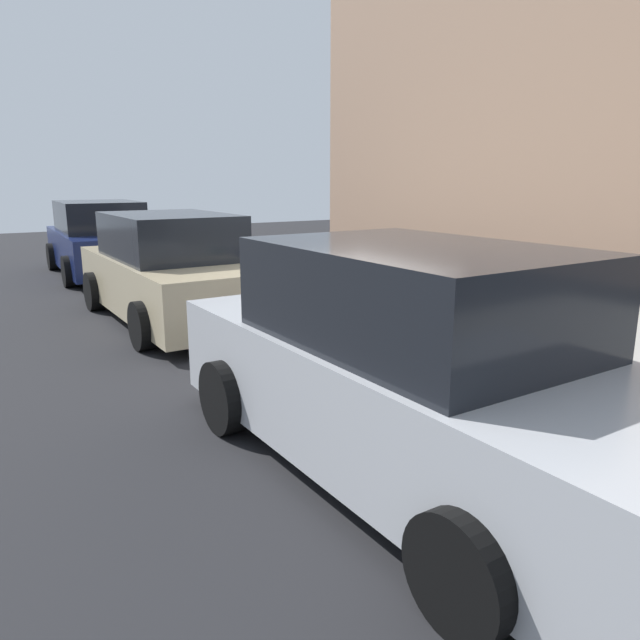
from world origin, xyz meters
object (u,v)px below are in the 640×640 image
(fire_hydrant, at_px, (285,268))
(parked_car_beige_1, at_px, (172,271))
(suitcase_navy_9, at_px, (326,284))
(suitcase_black_6, at_px, (379,308))
(suitcase_teal_7, at_px, (358,299))
(suitcase_olive_10, at_px, (313,283))
(suitcase_silver_1, at_px, (525,338))
(suitcase_olive_3, at_px, (460,326))
(parked_car_silver_0, at_px, (412,370))
(suitcase_red_4, at_px, (427,314))
(suitcase_silver_8, at_px, (345,292))
(parked_car_navy_2, at_px, (101,241))
(suitcase_maroon_5, at_px, (400,311))
(suitcase_teal_0, at_px, (557,361))
(suitcase_navy_2, at_px, (488,334))
(bollard_post, at_px, (264,267))

(fire_hydrant, bearing_deg, parked_car_beige_1, 102.80)
(suitcase_navy_9, height_order, fire_hydrant, suitcase_navy_9)
(suitcase_navy_9, bearing_deg, suitcase_black_6, 178.15)
(suitcase_teal_7, xyz_separation_m, suitcase_olive_10, (1.45, -0.08, 0.00))
(suitcase_silver_1, relative_size, suitcase_olive_3, 1.13)
(parked_car_silver_0, bearing_deg, suitcase_silver_1, -69.12)
(suitcase_olive_10, relative_size, parked_car_silver_0, 0.15)
(suitcase_red_4, xyz_separation_m, suitcase_silver_8, (1.97, -0.08, -0.05))
(parked_car_navy_2, bearing_deg, suitcase_teal_7, -163.03)
(suitcase_teal_7, distance_m, parked_car_navy_2, 7.41)
(suitcase_teal_7, bearing_deg, suitcase_red_4, -179.22)
(suitcase_black_6, bearing_deg, suitcase_maroon_5, 175.36)
(suitcase_teal_0, bearing_deg, suitcase_olive_10, -0.75)
(suitcase_silver_8, height_order, parked_car_beige_1, parked_car_beige_1)
(suitcase_silver_1, bearing_deg, suitcase_teal_0, 169.67)
(parked_car_navy_2, bearing_deg, suitcase_silver_8, -161.10)
(suitcase_navy_2, xyz_separation_m, parked_car_silver_0, (-1.35, 2.23, 0.34))
(suitcase_navy_9, distance_m, parked_car_silver_0, 5.29)
(suitcase_navy_9, bearing_deg, parked_car_navy_2, 20.03)
(suitcase_teal_7, bearing_deg, suitcase_olive_10, -3.27)
(suitcase_black_6, relative_size, parked_car_silver_0, 0.12)
(suitcase_silver_8, distance_m, fire_hydrant, 1.90)
(suitcase_maroon_5, relative_size, parked_car_beige_1, 0.19)
(suitcase_navy_2, xyz_separation_m, suitcase_olive_3, (0.49, -0.05, -0.01))
(suitcase_maroon_5, distance_m, suitcase_teal_7, 1.00)
(suitcase_teal_7, relative_size, suitcase_navy_9, 0.91)
(suitcase_red_4, relative_size, parked_car_silver_0, 0.22)
(suitcase_teal_0, bearing_deg, suitcase_navy_9, -0.53)
(parked_car_silver_0, bearing_deg, suitcase_red_4, -43.22)
(suitcase_teal_7, xyz_separation_m, suitcase_navy_9, (0.99, -0.06, 0.07))
(suitcase_silver_1, distance_m, fire_hydrant, 5.32)
(suitcase_silver_1, xyz_separation_m, parked_car_beige_1, (4.82, 2.27, 0.24))
(suitcase_silver_1, distance_m, suitcase_teal_7, 2.94)
(fire_hydrant, distance_m, bollard_post, 0.54)
(suitcase_navy_2, relative_size, parked_car_beige_1, 0.20)
(suitcase_olive_3, xyz_separation_m, suitcase_red_4, (0.48, 0.10, 0.06))
(suitcase_red_4, distance_m, parked_car_navy_2, 8.84)
(suitcase_teal_0, relative_size, suitcase_teal_7, 0.65)
(suitcase_red_4, height_order, bollard_post, suitcase_red_4)
(suitcase_silver_1, distance_m, bollard_post, 5.85)
(suitcase_teal_0, relative_size, suitcase_black_6, 1.04)
(suitcase_teal_0, relative_size, fire_hydrant, 0.68)
(suitcase_teal_0, distance_m, parked_car_navy_2, 10.73)
(suitcase_olive_10, relative_size, fire_hydrant, 0.77)
(suitcase_silver_8, height_order, parked_car_silver_0, parked_car_silver_0)
(suitcase_black_6, xyz_separation_m, suitcase_navy_9, (1.49, -0.05, 0.12))
(suitcase_navy_2, bearing_deg, suitcase_silver_1, -175.60)
(suitcase_olive_3, distance_m, suitcase_teal_7, 1.97)
(suitcase_maroon_5, bearing_deg, suitcase_olive_3, -171.41)
(suitcase_olive_3, bearing_deg, suitcase_maroon_5, 8.59)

